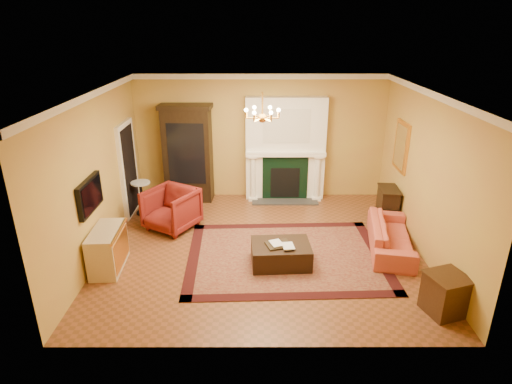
{
  "coord_description": "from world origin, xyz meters",
  "views": [
    {
      "loc": [
        -0.12,
        -7.35,
        4.1
      ],
      "look_at": [
        -0.11,
        0.3,
        1.05
      ],
      "focal_mm": 30.0,
      "sensor_mm": 36.0,
      "label": 1
    }
  ],
  "objects_px": {
    "commode": "(108,249)",
    "coral_sofa": "(391,231)",
    "china_cabinet": "(188,156)",
    "console_table": "(387,205)",
    "pedestal_table": "(142,195)",
    "leather_ottoman": "(281,254)",
    "end_table": "(445,295)",
    "wingback_armchair": "(171,207)"
  },
  "relations": [
    {
      "from": "console_table",
      "to": "leather_ottoman",
      "type": "relative_size",
      "value": 0.69
    },
    {
      "from": "pedestal_table",
      "to": "coral_sofa",
      "type": "height_order",
      "value": "pedestal_table"
    },
    {
      "from": "china_cabinet",
      "to": "pedestal_table",
      "type": "relative_size",
      "value": 2.91
    },
    {
      "from": "pedestal_table",
      "to": "commode",
      "type": "height_order",
      "value": "pedestal_table"
    },
    {
      "from": "commode",
      "to": "coral_sofa",
      "type": "distance_m",
      "value": 5.25
    },
    {
      "from": "pedestal_table",
      "to": "china_cabinet",
      "type": "bearing_deg",
      "value": 42.7
    },
    {
      "from": "wingback_armchair",
      "to": "console_table",
      "type": "relative_size",
      "value": 1.34
    },
    {
      "from": "coral_sofa",
      "to": "pedestal_table",
      "type": "bearing_deg",
      "value": 82.72
    },
    {
      "from": "wingback_armchair",
      "to": "coral_sofa",
      "type": "xyz_separation_m",
      "value": [
        4.37,
        -0.91,
        -0.11
      ]
    },
    {
      "from": "commode",
      "to": "coral_sofa",
      "type": "relative_size",
      "value": 0.52
    },
    {
      "from": "pedestal_table",
      "to": "end_table",
      "type": "distance_m",
      "value": 6.51
    },
    {
      "from": "china_cabinet",
      "to": "wingback_armchair",
      "type": "distance_m",
      "value": 1.76
    },
    {
      "from": "wingback_armchair",
      "to": "china_cabinet",
      "type": "bearing_deg",
      "value": 115.27
    },
    {
      "from": "pedestal_table",
      "to": "commode",
      "type": "bearing_deg",
      "value": -90.74
    },
    {
      "from": "commode",
      "to": "console_table",
      "type": "relative_size",
      "value": 1.38
    },
    {
      "from": "pedestal_table",
      "to": "end_table",
      "type": "height_order",
      "value": "pedestal_table"
    },
    {
      "from": "console_table",
      "to": "leather_ottoman",
      "type": "xyz_separation_m",
      "value": [
        -2.44,
        -1.86,
        -0.15
      ]
    },
    {
      "from": "commode",
      "to": "end_table",
      "type": "height_order",
      "value": "commode"
    },
    {
      "from": "pedestal_table",
      "to": "leather_ottoman",
      "type": "relative_size",
      "value": 0.74
    },
    {
      "from": "coral_sofa",
      "to": "china_cabinet",
      "type": "bearing_deg",
      "value": 69.34
    },
    {
      "from": "end_table",
      "to": "console_table",
      "type": "relative_size",
      "value": 0.84
    },
    {
      "from": "pedestal_table",
      "to": "console_table",
      "type": "height_order",
      "value": "pedestal_table"
    },
    {
      "from": "coral_sofa",
      "to": "end_table",
      "type": "relative_size",
      "value": 3.16
    },
    {
      "from": "wingback_armchair",
      "to": "leather_ottoman",
      "type": "distance_m",
      "value": 2.68
    },
    {
      "from": "china_cabinet",
      "to": "console_table",
      "type": "relative_size",
      "value": 3.1
    },
    {
      "from": "wingback_armchair",
      "to": "commode",
      "type": "relative_size",
      "value": 0.97
    },
    {
      "from": "leather_ottoman",
      "to": "coral_sofa",
      "type": "bearing_deg",
      "value": 11.46
    },
    {
      "from": "china_cabinet",
      "to": "commode",
      "type": "relative_size",
      "value": 2.24
    },
    {
      "from": "pedestal_table",
      "to": "coral_sofa",
      "type": "xyz_separation_m",
      "value": [
        5.18,
        -1.65,
        -0.07
      ]
    },
    {
      "from": "china_cabinet",
      "to": "commode",
      "type": "bearing_deg",
      "value": -103.85
    },
    {
      "from": "pedestal_table",
      "to": "console_table",
      "type": "relative_size",
      "value": 1.06
    },
    {
      "from": "commode",
      "to": "console_table",
      "type": "distance_m",
      "value": 5.85
    },
    {
      "from": "end_table",
      "to": "console_table",
      "type": "bearing_deg",
      "value": 88.94
    },
    {
      "from": "commode",
      "to": "coral_sofa",
      "type": "height_order",
      "value": "coral_sofa"
    },
    {
      "from": "commode",
      "to": "end_table",
      "type": "relative_size",
      "value": 1.65
    },
    {
      "from": "china_cabinet",
      "to": "console_table",
      "type": "distance_m",
      "value": 4.74
    },
    {
      "from": "leather_ottoman",
      "to": "wingback_armchair",
      "type": "bearing_deg",
      "value": 143.34
    },
    {
      "from": "end_table",
      "to": "china_cabinet",
      "type": "bearing_deg",
      "value": 134.83
    },
    {
      "from": "wingback_armchair",
      "to": "leather_ottoman",
      "type": "relative_size",
      "value": 0.92
    },
    {
      "from": "console_table",
      "to": "leather_ottoman",
      "type": "bearing_deg",
      "value": -137.11
    },
    {
      "from": "pedestal_table",
      "to": "leather_ottoman",
      "type": "bearing_deg",
      "value": -36.06
    },
    {
      "from": "china_cabinet",
      "to": "pedestal_table",
      "type": "height_order",
      "value": "china_cabinet"
    }
  ]
}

